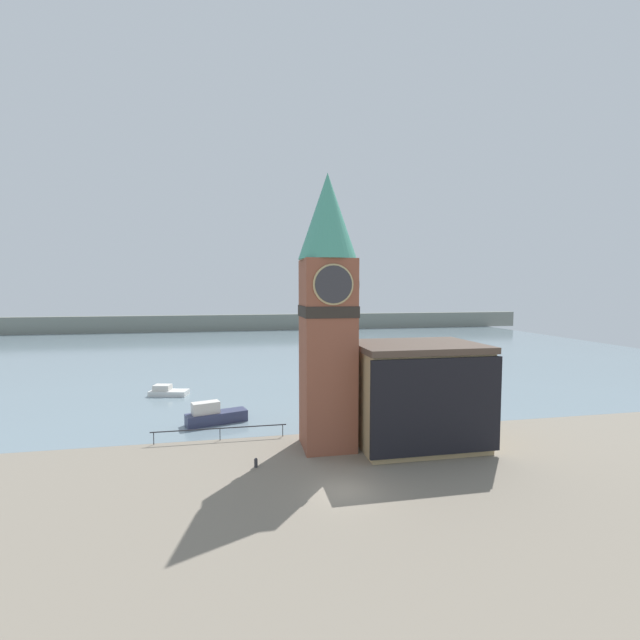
{
  "coord_description": "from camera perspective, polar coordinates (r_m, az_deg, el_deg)",
  "views": [
    {
      "loc": [
        -6.62,
        -25.76,
        12.93
      ],
      "look_at": [
        -0.44,
        5.93,
        10.63
      ],
      "focal_mm": 24.0,
      "sensor_mm": 36.0,
      "label": 1
    }
  ],
  "objects": [
    {
      "name": "pier_railing",
      "position": [
        38.77,
        -13.2,
        -14.01
      ],
      "size": [
        11.39,
        0.08,
        1.09
      ],
      "color": "#232328",
      "rests_on": "ground_plane"
    },
    {
      "name": "pier_building",
      "position": [
        37.07,
        12.77,
        -9.54
      ],
      "size": [
        10.44,
        7.94,
        8.49
      ],
      "color": "tan",
      "rests_on": "ground_plane"
    },
    {
      "name": "ground_plane",
      "position": [
        29.57,
        3.27,
        -21.85
      ],
      "size": [
        160.0,
        160.0,
        0.0
      ],
      "primitive_type": "plane",
      "color": "gray"
    },
    {
      "name": "boat_near",
      "position": [
        43.48,
        -13.95,
        -12.22
      ],
      "size": [
        6.01,
        3.33,
        2.21
      ],
      "rotation": [
        0.0,
        0.0,
        0.3
      ],
      "color": "#333856",
      "rests_on": "water"
    },
    {
      "name": "far_shoreline",
      "position": [
        137.64,
        -8.25,
        -0.3
      ],
      "size": [
        180.0,
        3.0,
        5.0
      ],
      "color": "gray",
      "rests_on": "water"
    },
    {
      "name": "clock_tower",
      "position": [
        34.44,
        1.02,
        2.12
      ],
      "size": [
        4.71,
        4.71,
        22.14
      ],
      "color": "brown",
      "rests_on": "ground_plane"
    },
    {
      "name": "boat_far",
      "position": [
        56.24,
        -19.68,
        -8.96
      ],
      "size": [
        4.83,
        2.96,
        1.29
      ],
      "rotation": [
        0.0,
        0.0,
        -0.23
      ],
      "color": "silver",
      "rests_on": "water"
    },
    {
      "name": "mooring_bollard_near",
      "position": [
        33.15,
        -8.54,
        -18.23
      ],
      "size": [
        0.26,
        0.26,
        0.68
      ],
      "color": "#2D2D33",
      "rests_on": "ground_plane"
    },
    {
      "name": "water",
      "position": [
        98.17,
        -7.09,
        -3.51
      ],
      "size": [
        160.0,
        120.0,
        0.0
      ],
      "color": "gray",
      "rests_on": "ground_plane"
    }
  ]
}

